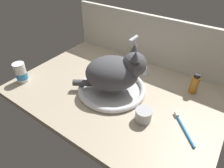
% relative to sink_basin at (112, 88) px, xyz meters
% --- Properties ---
extents(countertop, '(1.01, 0.68, 0.03)m').
position_rel_sink_basin_xyz_m(countertop, '(0.01, 0.01, -0.03)').
color(countertop, '#B7A88E').
rests_on(countertop, ground).
extents(backsplash_wall, '(1.01, 0.02, 0.31)m').
position_rel_sink_basin_xyz_m(backsplash_wall, '(0.01, 0.36, 0.11)').
color(backsplash_wall, silver).
rests_on(backsplash_wall, ground).
extents(sink_basin, '(0.34, 0.34, 0.03)m').
position_rel_sink_basin_xyz_m(sink_basin, '(0.00, 0.00, 0.00)').
color(sink_basin, white).
rests_on(sink_basin, countertop).
extents(faucet, '(0.18, 0.09, 0.22)m').
position_rel_sink_basin_xyz_m(faucet, '(0.00, 0.21, 0.07)').
color(faucet, silver).
rests_on(faucet, countertop).
extents(cat, '(0.33, 0.30, 0.21)m').
position_rel_sink_basin_xyz_m(cat, '(0.02, 0.01, 0.10)').
color(cat, '#4C4C51').
rests_on(cat, sink_basin).
extents(pill_bottle, '(0.06, 0.06, 0.11)m').
position_rel_sink_basin_xyz_m(pill_bottle, '(-0.43, -0.21, 0.04)').
color(pill_bottle, white).
rests_on(pill_bottle, countertop).
extents(metal_jar, '(0.07, 0.07, 0.06)m').
position_rel_sink_basin_xyz_m(metal_jar, '(0.22, -0.08, 0.02)').
color(metal_jar, '#B2B5BA').
rests_on(metal_jar, countertop).
extents(amber_bottle, '(0.04, 0.04, 0.11)m').
position_rel_sink_basin_xyz_m(amber_bottle, '(0.33, 0.22, 0.04)').
color(amber_bottle, '#C67A23').
rests_on(amber_bottle, countertop).
extents(toothbrush, '(0.13, 0.14, 0.02)m').
position_rel_sink_basin_xyz_m(toothbrush, '(0.37, -0.03, -0.01)').
color(toothbrush, '#338CD1').
rests_on(toothbrush, countertop).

